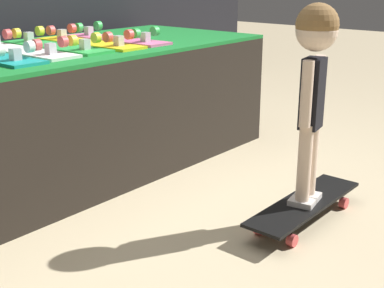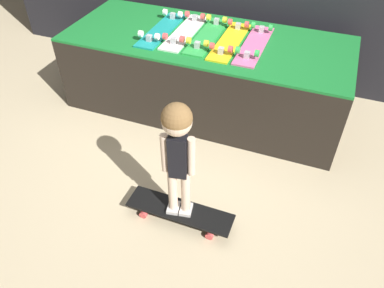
# 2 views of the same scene
# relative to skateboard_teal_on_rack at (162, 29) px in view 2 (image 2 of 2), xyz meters

# --- Properties ---
(ground_plane) EXTENTS (16.00, 16.00, 0.00)m
(ground_plane) POSITION_rel_skateboard_teal_on_rack_xyz_m (0.40, -0.60, -0.70)
(ground_plane) COLOR beige
(display_rack) EXTENTS (2.39, 0.97, 0.68)m
(display_rack) POSITION_rel_skateboard_teal_on_rack_xyz_m (0.40, 0.01, -0.36)
(display_rack) COLOR black
(display_rack) RESTS_ON ground_plane
(skateboard_teal_on_rack) EXTENTS (0.18, 0.72, 0.09)m
(skateboard_teal_on_rack) POSITION_rel_skateboard_teal_on_rack_xyz_m (0.00, 0.00, 0.00)
(skateboard_teal_on_rack) COLOR teal
(skateboard_teal_on_rack) RESTS_ON display_rack
(skateboard_white_on_rack) EXTENTS (0.18, 0.72, 0.09)m
(skateboard_white_on_rack) POSITION_rel_skateboard_teal_on_rack_xyz_m (0.20, 0.03, 0.00)
(skateboard_white_on_rack) COLOR white
(skateboard_white_on_rack) RESTS_ON display_rack
(skateboard_green_on_rack) EXTENTS (0.18, 0.72, 0.09)m
(skateboard_green_on_rack) POSITION_rel_skateboard_teal_on_rack_xyz_m (0.40, 0.03, 0.00)
(skateboard_green_on_rack) COLOR green
(skateboard_green_on_rack) RESTS_ON display_rack
(skateboard_yellow_on_rack) EXTENTS (0.18, 0.72, 0.09)m
(skateboard_yellow_on_rack) POSITION_rel_skateboard_teal_on_rack_xyz_m (0.61, 0.00, 0.00)
(skateboard_yellow_on_rack) COLOR yellow
(skateboard_yellow_on_rack) RESTS_ON display_rack
(skateboard_pink_on_rack) EXTENTS (0.18, 0.72, 0.09)m
(skateboard_pink_on_rack) POSITION_rel_skateboard_teal_on_rack_xyz_m (0.81, 0.01, 0.00)
(skateboard_pink_on_rack) COLOR pink
(skateboard_pink_on_rack) RESTS_ON display_rack
(skateboard_on_floor) EXTENTS (0.72, 0.19, 0.09)m
(skateboard_on_floor) POSITION_rel_skateboard_teal_on_rack_xyz_m (0.70, -1.30, -0.62)
(skateboard_on_floor) COLOR black
(skateboard_on_floor) RESTS_ON ground_plane
(child) EXTENTS (0.20, 0.17, 0.85)m
(child) POSITION_rel_skateboard_teal_on_rack_xyz_m (0.70, -1.30, -0.01)
(child) COLOR silver
(child) RESTS_ON skateboard_on_floor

